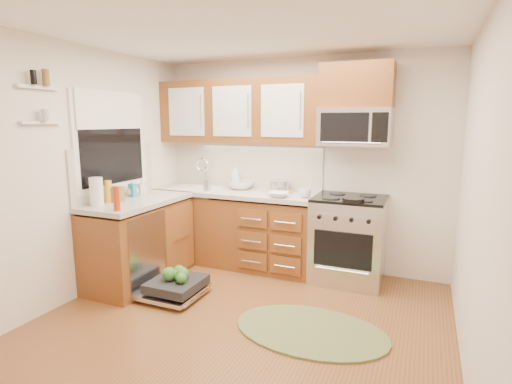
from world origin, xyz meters
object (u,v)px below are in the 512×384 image
at_px(bowl_b, 241,185).
at_px(skillet, 353,200).
at_px(range, 348,239).
at_px(cup, 305,193).
at_px(dishwasher, 173,287).
at_px(paper_towel_roll, 96,192).
at_px(cutting_board, 279,191).
at_px(sink, 197,198).
at_px(stock_pot, 280,186).
at_px(bowl_a, 278,195).
at_px(rug, 310,331).
at_px(microwave, 355,127).
at_px(upper_cabinets, 238,112).

bearing_deg(bowl_b, skillet, -15.08).
distance_m(range, cup, 0.70).
xyz_separation_m(dishwasher, paper_towel_roll, (-0.74, -0.20, 0.97)).
relative_size(cutting_board, bowl_b, 1.01).
bearing_deg(cutting_board, sink, -173.08).
xyz_separation_m(skillet, cutting_board, (-0.93, 0.37, -0.03)).
distance_m(stock_pot, bowl_a, 0.35).
xyz_separation_m(rug, skillet, (0.15, 1.00, 0.96)).
xyz_separation_m(microwave, paper_towel_roll, (-2.28, -1.45, -0.63)).
bearing_deg(bowl_a, skillet, -4.78).
bearing_deg(bowl_a, rug, -57.26).
bearing_deg(skillet, rug, -98.35).
height_order(range, dishwasher, range).
bearing_deg(upper_cabinets, bowl_b, -7.77).
relative_size(range, microwave, 1.25).
relative_size(upper_cabinets, paper_towel_roll, 7.18).
height_order(upper_cabinets, cup, upper_cabinets).
relative_size(bowl_a, bowl_b, 0.75).
distance_m(dishwasher, bowl_a, 1.49).
height_order(upper_cabinets, skillet, upper_cabinets).
bearing_deg(dishwasher, sink, 109.20).
distance_m(upper_cabinets, skillet, 1.78).
distance_m(stock_pot, cup, 0.46).
bearing_deg(sink, cup, -3.16).
relative_size(sink, stock_pot, 2.78).
bearing_deg(paper_towel_roll, stock_pot, 46.32).
relative_size(range, cutting_board, 3.08).
height_order(dishwasher, rug, dishwasher).
bearing_deg(bowl_b, microwave, -0.89).
relative_size(paper_towel_roll, bowl_b, 0.93).
bearing_deg(cup, cutting_board, 150.98).
distance_m(range, skillet, 0.56).
xyz_separation_m(cutting_board, cup, (0.38, -0.21, 0.04)).
relative_size(microwave, bowl_b, 2.48).
relative_size(upper_cabinets, cup, 15.72).
distance_m(rug, bowl_a, 1.59).
bearing_deg(rug, skillet, 81.65).
distance_m(rug, cup, 1.57).
bearing_deg(range, cup, -169.37).
height_order(cutting_board, bowl_a, bowl_a).
xyz_separation_m(microwave, rug, (-0.07, -1.37, -1.69)).
bearing_deg(range, upper_cabinets, 174.11).
relative_size(microwave, skillet, 3.42).
distance_m(microwave, rug, 2.18).
height_order(microwave, skillet, microwave).
bearing_deg(upper_cabinets, microwave, -1.02).
height_order(sink, bowl_b, bowl_b).
distance_m(upper_cabinets, paper_towel_roll, 1.89).
height_order(sink, cup, cup).
bearing_deg(paper_towel_roll, upper_cabinets, 59.24).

